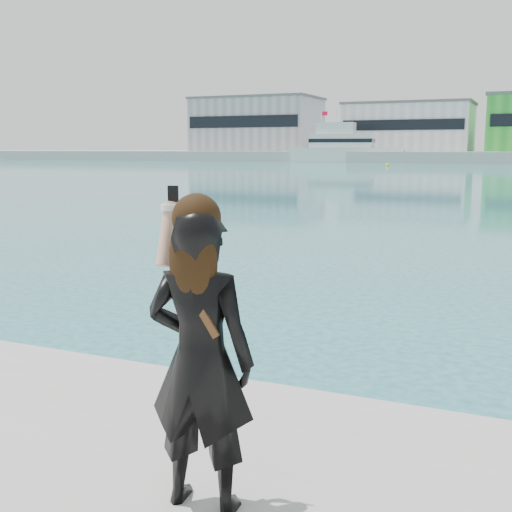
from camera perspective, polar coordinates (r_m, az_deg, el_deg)
The scene contains 6 objects.
warehouse_grey_left at distance 143.49m, azimuth 0.11°, elevation 11.62°, with size 26.52×16.36×11.50m.
warehouse_white at distance 133.75m, azimuth 13.44°, elevation 11.09°, with size 24.48×15.35×9.50m.
flagpole_left at distance 130.87m, azimuth 5.88°, elevation 11.24°, with size 1.28×0.16×8.00m.
motor_yacht at distance 120.83m, azimuth 7.90°, elevation 9.51°, with size 20.92×7.81×9.53m.
buoy_far at distance 96.87m, azimuth 11.60°, elevation 7.82°, with size 0.50×0.50×0.50m, color #FFED0D.
woman at distance 3.27m, azimuth -5.02°, elevation -8.43°, with size 0.60×0.42×1.65m.
Camera 1 is at (2.26, -3.49, 2.64)m, focal length 45.00 mm.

